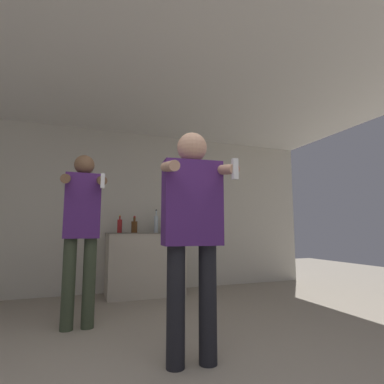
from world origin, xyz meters
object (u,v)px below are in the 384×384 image
Objects in this scene: person_man_side at (82,224)px; bottle_red_label at (120,226)px; bottle_dark_rum at (156,223)px; bottle_clear_vodka at (173,227)px; person_woman_foreground at (192,224)px; bottle_short_whiskey at (134,226)px; bottle_green_wine at (166,224)px.

bottle_red_label is at bearing 68.45° from person_man_side.
bottle_dark_rum is at bearing 51.11° from person_man_side.
bottle_dark_rum is 1.50× the size of bottle_clear_vodka.
bottle_dark_rum is 2.48m from person_woman_foreground.
bottle_short_whiskey is 0.60m from bottle_clear_vodka.
bottle_green_wine is (0.50, 0.00, 0.04)m from bottle_short_whiskey.
person_woman_foreground reaches higher than bottle_red_label.
bottle_dark_rum is 1.37× the size of bottle_red_label.
person_woman_foreground is (-0.31, -2.46, -0.06)m from bottle_dark_rum.
bottle_red_label reaches higher than bottle_short_whiskey.
bottle_clear_vodka is 0.12m from bottle_green_wine.
person_man_side reaches higher than bottle_clear_vodka.
bottle_short_whiskey is at bearing -180.00° from bottle_green_wine.
bottle_green_wine is at bearing 79.19° from person_woman_foreground.
bottle_red_label is 0.15× the size of person_woman_foreground.
person_man_side is (-1.24, -1.34, -0.04)m from bottle_green_wine.
bottle_short_whiskey is at bearing 90.62° from person_woman_foreground.
person_woman_foreground is (0.24, -2.46, -0.02)m from bottle_red_label.
bottle_red_label is 1.09× the size of bottle_clear_vodka.
bottle_dark_rum is at bearing 180.00° from bottle_clear_vodka.
person_woman_foreground is at bearing -100.81° from bottle_green_wine.
person_man_side is (-1.08, -1.34, -0.04)m from bottle_dark_rum.
bottle_dark_rum is 1.72m from person_man_side.
bottle_green_wine is 0.19× the size of person_woman_foreground.
person_man_side is at bearing -111.55° from bottle_red_label.
person_man_side is (-1.35, -1.34, 0.02)m from bottle_clear_vodka.
bottle_green_wine reaches higher than bottle_red_label.
bottle_green_wine reaches higher than bottle_short_whiskey.
bottle_clear_vodka is (0.82, 0.00, -0.02)m from bottle_red_label.
person_man_side is at bearing 124.54° from person_woman_foreground.
bottle_short_whiskey is at bearing 60.89° from person_man_side.
bottle_clear_vodka is 2.53m from person_woman_foreground.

